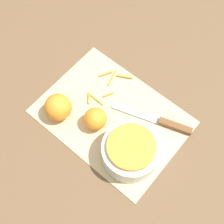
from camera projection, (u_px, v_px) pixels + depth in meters
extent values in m
plane|color=brown|center=(112.00, 117.00, 0.98)|extent=(4.00, 4.00, 0.00)
cube|color=#CCB284|center=(112.00, 117.00, 0.98)|extent=(0.44, 0.32, 0.01)
cylinder|color=silver|center=(130.00, 152.00, 0.89)|extent=(0.17, 0.17, 0.07)
cylinder|color=orange|center=(131.00, 147.00, 0.85)|extent=(0.14, 0.14, 0.02)
cube|color=brown|center=(175.00, 126.00, 0.95)|extent=(0.11, 0.05, 0.02)
cube|color=#B2B2B7|center=(135.00, 113.00, 0.98)|extent=(0.15, 0.07, 0.00)
sphere|color=orange|center=(58.00, 107.00, 0.94)|extent=(0.08, 0.08, 0.08)
sphere|color=orange|center=(95.00, 119.00, 0.93)|extent=(0.07, 0.07, 0.07)
cube|color=orange|center=(112.00, 78.00, 1.03)|extent=(0.02, 0.06, 0.00)
cube|color=orange|center=(106.00, 74.00, 1.04)|extent=(0.03, 0.04, 0.00)
cube|color=orange|center=(125.00, 76.00, 1.03)|extent=(0.05, 0.03, 0.00)
cube|color=orange|center=(90.00, 97.00, 1.00)|extent=(0.03, 0.03, 0.00)
cube|color=orange|center=(96.00, 99.00, 1.00)|extent=(0.07, 0.01, 0.00)
cube|color=orange|center=(108.00, 94.00, 1.00)|extent=(0.02, 0.03, 0.00)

